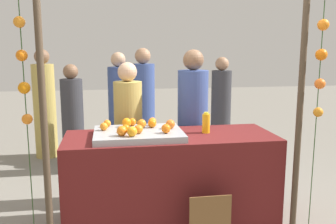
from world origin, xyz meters
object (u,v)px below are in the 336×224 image
(juice_bottle, at_px, (206,123))
(orange_1, at_px, (166,129))
(chalkboard_sign, at_px, (210,224))
(vendor_right, at_px, (193,130))
(orange_0, at_px, (127,122))
(vendor_left, at_px, (129,137))
(stall_counter, at_px, (170,179))

(juice_bottle, bearing_deg, orange_1, -154.86)
(chalkboard_sign, relative_size, vendor_right, 0.30)
(chalkboard_sign, bearing_deg, orange_0, 131.50)
(chalkboard_sign, distance_m, vendor_left, 1.44)
(juice_bottle, xyz_separation_m, chalkboard_sign, (-0.12, -0.62, -0.75))
(juice_bottle, xyz_separation_m, vendor_right, (-0.00, 0.55, -0.20))
(stall_counter, distance_m, chalkboard_sign, 0.66)
(orange_0, bearing_deg, vendor_left, 85.02)
(stall_counter, distance_m, vendor_right, 0.77)
(orange_0, distance_m, orange_1, 0.47)
(stall_counter, height_order, orange_0, orange_0)
(stall_counter, bearing_deg, chalkboard_sign, -67.29)
(vendor_right, bearing_deg, vendor_left, 176.67)
(orange_0, relative_size, chalkboard_sign, 0.18)
(orange_0, height_order, vendor_right, vendor_right)
(juice_bottle, distance_m, vendor_left, 0.98)
(orange_0, distance_m, vendor_left, 0.55)
(chalkboard_sign, bearing_deg, vendor_left, 116.74)
(stall_counter, xyz_separation_m, juice_bottle, (0.36, 0.04, 0.54))
(juice_bottle, relative_size, vendor_left, 0.13)
(orange_1, height_order, juice_bottle, juice_bottle)
(orange_1, xyz_separation_m, juice_bottle, (0.43, 0.20, -0.01))
(chalkboard_sign, bearing_deg, orange_1, 126.76)
(orange_1, bearing_deg, vendor_left, 110.64)
(vendor_right, bearing_deg, orange_1, -119.54)
(stall_counter, relative_size, orange_1, 23.65)
(stall_counter, height_order, vendor_left, vendor_left)
(orange_1, xyz_separation_m, vendor_left, (-0.30, 0.80, -0.26))
(vendor_left, bearing_deg, orange_1, -69.36)
(stall_counter, xyz_separation_m, vendor_right, (0.36, 0.59, 0.35))
(juice_bottle, distance_m, vendor_right, 0.58)
(juice_bottle, height_order, chalkboard_sign, juice_bottle)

